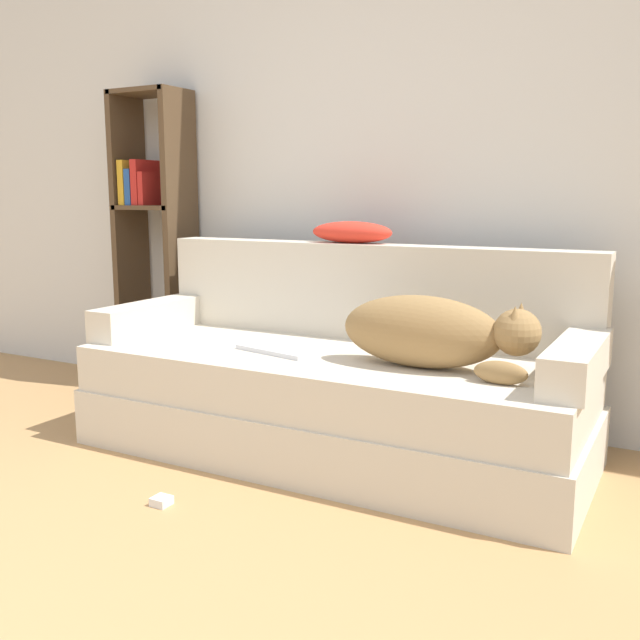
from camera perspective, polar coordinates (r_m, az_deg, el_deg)
wall_back at (r=3.55m, az=2.55°, el=14.59°), size 6.80×0.06×2.70m
couch at (r=2.96m, az=0.89°, el=-6.76°), size 2.06×0.84×0.43m
couch_backrest at (r=3.18m, az=3.83°, el=2.30°), size 2.02×0.15×0.42m
couch_arm_left at (r=3.42m, az=-13.45°, el=0.23°), size 0.15×0.65×0.14m
couch_arm_right at (r=2.60m, az=19.90°, el=-3.16°), size 0.15×0.65×0.14m
dog at (r=2.65m, az=8.97°, el=-0.96°), size 0.74×0.25×0.27m
laptop at (r=2.96m, az=-2.76°, el=-2.24°), size 0.39×0.30×0.02m
throw_pillow at (r=3.21m, az=2.55°, el=7.03°), size 0.39×0.15×0.10m
bookshelf at (r=4.01m, az=-13.21°, el=7.52°), size 0.40×0.26×1.61m
power_adapter at (r=2.61m, az=-12.57°, el=-13.96°), size 0.06×0.06×0.03m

